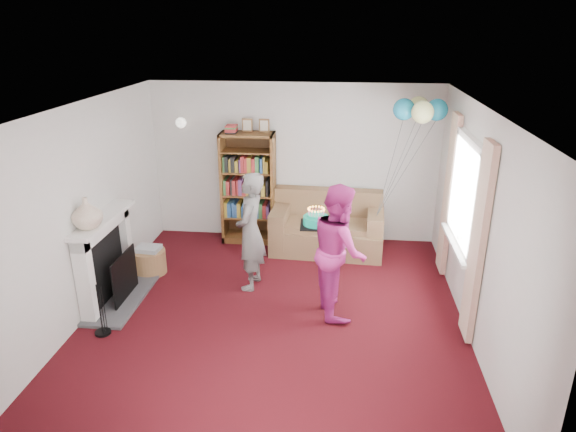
# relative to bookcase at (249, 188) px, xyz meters

# --- Properties ---
(ground) EXTENTS (5.00, 5.00, 0.00)m
(ground) POSITION_rel_bookcase_xyz_m (0.70, -2.30, -0.87)
(ground) COLOR black
(ground) RESTS_ON ground
(wall_back) EXTENTS (4.50, 0.02, 2.50)m
(wall_back) POSITION_rel_bookcase_xyz_m (0.70, 0.21, 0.38)
(wall_back) COLOR silver
(wall_back) RESTS_ON ground
(wall_left) EXTENTS (0.02, 5.00, 2.50)m
(wall_left) POSITION_rel_bookcase_xyz_m (-1.56, -2.30, 0.38)
(wall_left) COLOR silver
(wall_left) RESTS_ON ground
(wall_right) EXTENTS (0.02, 5.00, 2.50)m
(wall_right) POSITION_rel_bookcase_xyz_m (2.96, -2.30, 0.38)
(wall_right) COLOR silver
(wall_right) RESTS_ON ground
(ceiling) EXTENTS (4.50, 5.00, 0.01)m
(ceiling) POSITION_rel_bookcase_xyz_m (0.70, -2.30, 1.64)
(ceiling) COLOR white
(ceiling) RESTS_ON wall_back
(fireplace) EXTENTS (0.55, 1.80, 1.12)m
(fireplace) POSITION_rel_bookcase_xyz_m (-1.38, -2.11, -0.36)
(fireplace) COLOR #3F3F42
(fireplace) RESTS_ON ground
(window_bay) EXTENTS (0.14, 2.02, 2.20)m
(window_bay) POSITION_rel_bookcase_xyz_m (2.91, -1.70, 0.33)
(window_bay) COLOR white
(window_bay) RESTS_ON ground
(wall_sconce) EXTENTS (0.16, 0.23, 0.16)m
(wall_sconce) POSITION_rel_bookcase_xyz_m (-1.05, 0.06, 1.01)
(wall_sconce) COLOR gold
(wall_sconce) RESTS_ON ground
(bookcase) EXTENTS (0.83, 0.42, 1.97)m
(bookcase) POSITION_rel_bookcase_xyz_m (0.00, 0.00, 0.00)
(bookcase) COLOR #472B14
(bookcase) RESTS_ON ground
(sofa) EXTENTS (1.69, 0.89, 0.89)m
(sofa) POSITION_rel_bookcase_xyz_m (1.27, -0.23, -0.53)
(sofa) COLOR brown
(sofa) RESTS_ON ground
(wicker_basket) EXTENTS (0.46, 0.46, 0.40)m
(wicker_basket) POSITION_rel_bookcase_xyz_m (-1.20, -1.34, -0.69)
(wicker_basket) COLOR #906443
(wicker_basket) RESTS_ON ground
(person_striped) EXTENTS (0.43, 0.61, 1.58)m
(person_striped) POSITION_rel_bookcase_xyz_m (0.30, -1.57, -0.08)
(person_striped) COLOR black
(person_striped) RESTS_ON ground
(person_magenta) EXTENTS (0.78, 0.91, 1.62)m
(person_magenta) POSITION_rel_bookcase_xyz_m (1.46, -2.07, -0.06)
(person_magenta) COLOR #AA2271
(person_magenta) RESTS_ON ground
(birthday_cake) EXTENTS (0.37, 0.37, 0.22)m
(birthday_cake) POSITION_rel_bookcase_xyz_m (1.17, -1.91, 0.24)
(birthday_cake) COLOR black
(birthday_cake) RESTS_ON ground
(balloons) EXTENTS (0.88, 0.74, 1.71)m
(balloons) POSITION_rel_bookcase_xyz_m (2.49, -0.44, 1.35)
(balloons) COLOR #3F3F3F
(balloons) RESTS_ON ground
(mantel_vase) EXTENTS (0.38, 0.38, 0.36)m
(mantel_vase) POSITION_rel_bookcase_xyz_m (-1.42, -2.45, 0.44)
(mantel_vase) COLOR beige
(mantel_vase) RESTS_ON fireplace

